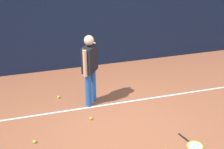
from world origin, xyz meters
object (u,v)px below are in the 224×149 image
(tennis_player, at_px, (90,66))
(tennis_ball_by_fence, at_px, (35,142))
(tennis_ball_near_player, at_px, (91,118))
(tennis_racket, at_px, (194,145))
(tennis_ball_far_left, at_px, (59,97))

(tennis_player, distance_m, tennis_ball_by_fence, 2.00)
(tennis_player, height_order, tennis_ball_near_player, tennis_player)
(tennis_player, xyz_separation_m, tennis_ball_by_fence, (-1.37, -1.12, -0.93))
(tennis_racket, height_order, tennis_ball_by_fence, tennis_ball_by_fence)
(tennis_ball_by_fence, bearing_deg, tennis_ball_far_left, 67.04)
(tennis_player, height_order, tennis_ball_by_fence, tennis_player)
(tennis_player, xyz_separation_m, tennis_ball_far_left, (-0.72, 0.43, -0.93))
(tennis_player, relative_size, tennis_ball_far_left, 25.76)
(tennis_ball_by_fence, bearing_deg, tennis_ball_near_player, 21.10)
(tennis_ball_near_player, bearing_deg, tennis_ball_by_fence, -158.90)
(tennis_player, relative_size, tennis_racket, 2.67)
(tennis_ball_near_player, bearing_deg, tennis_racket, -38.27)
(tennis_player, distance_m, tennis_ball_far_left, 1.25)
(tennis_ball_by_fence, bearing_deg, tennis_racket, -16.94)
(tennis_ball_far_left, bearing_deg, tennis_ball_by_fence, -112.96)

